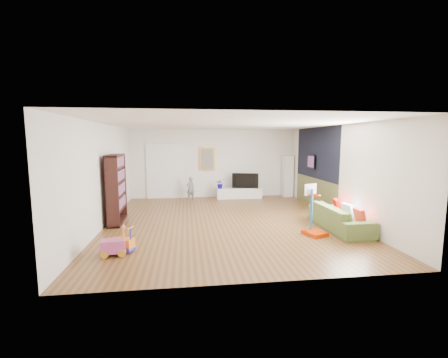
{
  "coord_description": "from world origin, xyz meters",
  "views": [
    {
      "loc": [
        -1.1,
        -8.17,
        2.24
      ],
      "look_at": [
        0.0,
        0.4,
        1.15
      ],
      "focal_mm": 24.0,
      "sensor_mm": 36.0,
      "label": 1
    }
  ],
  "objects": [
    {
      "name": "floor",
      "position": [
        0.0,
        0.0,
        0.0
      ],
      "size": [
        6.5,
        7.5,
        0.0
      ],
      "primitive_type": "cube",
      "color": "brown",
      "rests_on": "ground"
    },
    {
      "name": "ceiling",
      "position": [
        0.0,
        0.0,
        2.7
      ],
      "size": [
        6.5,
        7.5,
        0.0
      ],
      "primitive_type": "cube",
      "color": "white",
      "rests_on": "ground"
    },
    {
      "name": "wall_back",
      "position": [
        0.0,
        3.75,
        1.35
      ],
      "size": [
        6.5,
        0.0,
        2.7
      ],
      "primitive_type": "cube",
      "color": "silver",
      "rests_on": "ground"
    },
    {
      "name": "wall_front",
      "position": [
        0.0,
        -3.75,
        1.35
      ],
      "size": [
        6.5,
        0.0,
        2.7
      ],
      "primitive_type": "cube",
      "color": "silver",
      "rests_on": "ground"
    },
    {
      "name": "wall_left",
      "position": [
        -3.25,
        0.0,
        1.35
      ],
      "size": [
        0.0,
        7.5,
        2.7
      ],
      "primitive_type": "cube",
      "color": "white",
      "rests_on": "ground"
    },
    {
      "name": "wall_right",
      "position": [
        3.25,
        0.0,
        1.35
      ],
      "size": [
        0.0,
        7.5,
        2.7
      ],
      "primitive_type": "cube",
      "color": "silver",
      "rests_on": "ground"
    },
    {
      "name": "navy_accent",
      "position": [
        3.23,
        1.4,
        1.85
      ],
      "size": [
        0.01,
        3.2,
        1.7
      ],
      "primitive_type": "cube",
      "color": "black",
      "rests_on": "wall_right"
    },
    {
      "name": "olive_wainscot",
      "position": [
        3.23,
        1.4,
        0.5
      ],
      "size": [
        0.01,
        3.2,
        1.0
      ],
      "primitive_type": "cube",
      "color": "brown",
      "rests_on": "wall_right"
    },
    {
      "name": "doorway",
      "position": [
        -1.9,
        3.71,
        1.05
      ],
      "size": [
        1.45,
        0.06,
        2.1
      ],
      "primitive_type": "cube",
      "color": "white",
      "rests_on": "ground"
    },
    {
      "name": "painting_back",
      "position": [
        -0.25,
        3.71,
        1.55
      ],
      "size": [
        0.62,
        0.06,
        0.92
      ],
      "primitive_type": "cube",
      "color": "gold",
      "rests_on": "wall_back"
    },
    {
      "name": "artwork_right",
      "position": [
        3.17,
        1.6,
        1.55
      ],
      "size": [
        0.04,
        0.56,
        0.46
      ],
      "primitive_type": "cube",
      "color": "#7F3F8C",
      "rests_on": "wall_right"
    },
    {
      "name": "media_console",
      "position": [
        0.97,
        3.33,
        0.21
      ],
      "size": [
        1.77,
        0.44,
        0.41
      ],
      "primitive_type": "cube",
      "rotation": [
        0.0,
        0.0,
        -0.0
      ],
      "color": "white",
      "rests_on": "ground"
    },
    {
      "name": "tall_cabinet",
      "position": [
        3.0,
        3.5,
        0.82
      ],
      "size": [
        0.39,
        0.39,
        1.65
      ],
      "primitive_type": "cube",
      "rotation": [
        0.0,
        0.0,
        0.03
      ],
      "color": "white",
      "rests_on": "ground"
    },
    {
      "name": "bookshelf",
      "position": [
        -3.01,
        0.26,
        0.94
      ],
      "size": [
        0.39,
        1.3,
        1.89
      ],
      "primitive_type": "cube",
      "rotation": [
        0.0,
        0.0,
        0.04
      ],
      "color": "#331714",
      "rests_on": "ground"
    },
    {
      "name": "sofa",
      "position": [
        2.79,
        -1.14,
        0.3
      ],
      "size": [
        0.82,
        2.07,
        0.6
      ],
      "primitive_type": "imported",
      "rotation": [
        0.0,
        0.0,
        1.58
      ],
      "color": "#566D32",
      "rests_on": "ground"
    },
    {
      "name": "basketball_hoop",
      "position": [
        1.96,
        -1.53,
        0.62
      ],
      "size": [
        0.58,
        0.63,
        1.23
      ],
      "primitive_type": "cube",
      "rotation": [
        0.0,
        0.0,
        0.37
      ],
      "color": "#C62E00",
      "rests_on": "ground"
    },
    {
      "name": "ride_on_yellow",
      "position": [
        -2.52,
        -2.05,
        0.25
      ],
      "size": [
        0.43,
        0.33,
        0.5
      ],
      "primitive_type": "cube",
      "rotation": [
        0.0,
        0.0,
        0.28
      ],
      "color": "gold",
      "rests_on": "ground"
    },
    {
      "name": "ride_on_orange",
      "position": [
        -2.38,
        -2.07,
        0.26
      ],
      "size": [
        0.45,
        0.37,
        0.52
      ],
      "primitive_type": "cube",
      "rotation": [
        0.0,
        0.0,
        -0.39
      ],
      "color": "orange",
      "rests_on": "ground"
    },
    {
      "name": "ride_on_pink",
      "position": [
        -2.53,
        -2.27,
        0.3
      ],
      "size": [
        0.47,
        0.31,
        0.59
      ],
      "primitive_type": "cube",
      "rotation": [
        0.0,
        0.0,
        0.09
      ],
      "color": "#D355A2",
      "rests_on": "ground"
    },
    {
      "name": "child",
      "position": [
        -0.94,
        3.22,
        0.44
      ],
      "size": [
        0.38,
        0.32,
        0.88
      ],
      "primitive_type": "imported",
      "rotation": [
        0.0,
        0.0,
        3.54
      ],
      "color": "slate",
      "rests_on": "ground"
    },
    {
      "name": "tv",
      "position": [
        1.23,
        3.32,
        0.71
      ],
      "size": [
        1.03,
        0.4,
        0.59
      ],
      "primitive_type": "imported",
      "rotation": [
        0.0,
        0.0,
        -0.27
      ],
      "color": "black",
      "rests_on": "media_console"
    },
    {
      "name": "vase_plant",
      "position": [
        0.23,
        3.3,
        0.6
      ],
      "size": [
        0.36,
        0.32,
        0.38
      ],
      "primitive_type": "imported",
      "rotation": [
        0.0,
        0.0,
        -0.06
      ],
      "color": "#100593",
      "rests_on": "media_console"
    },
    {
      "name": "pillow_left",
      "position": [
        2.97,
        -1.72,
        0.48
      ],
      "size": [
        0.12,
        0.38,
        0.38
      ],
      "primitive_type": "cube",
      "rotation": [
        0.0,
        0.0,
        -0.06
      ],
      "color": "red",
      "rests_on": "sofa"
    },
    {
      "name": "pillow_center",
      "position": [
        3.01,
        -1.12,
        0.48
      ],
      "size": [
        0.14,
        0.37,
        0.36
      ],
      "primitive_type": "cube",
      "rotation": [
        0.0,
        0.0,
        0.14
      ],
      "color": "white",
      "rests_on": "sofa"
    },
    {
      "name": "pillow_right",
      "position": [
        3.03,
        -0.56,
        0.48
      ],
      "size": [
        0.19,
        0.39,
        0.38
      ],
      "primitive_type": "cube",
      "rotation": [
        0.0,
        0.0,
        -0.26
      ],
      "color": "#D00000",
      "rests_on": "sofa"
    }
  ]
}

